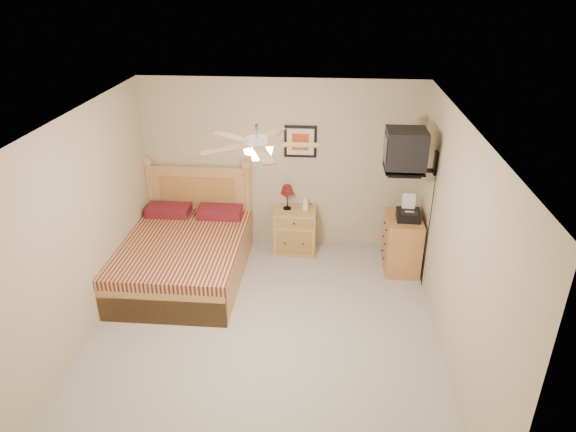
{
  "coord_description": "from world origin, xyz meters",
  "views": [
    {
      "loc": [
        0.65,
        -4.71,
        3.83
      ],
      "look_at": [
        0.2,
        0.9,
        1.09
      ],
      "focal_mm": 32.0,
      "sensor_mm": 36.0,
      "label": 1
    }
  ],
  "objects": [
    {
      "name": "wall_tv",
      "position": [
        1.75,
        1.34,
        1.81
      ],
      "size": [
        0.56,
        0.46,
        0.58
      ],
      "primitive_type": null,
      "color": "black",
      "rests_on": "wall_right"
    },
    {
      "name": "wall_front",
      "position": [
        0.0,
        -2.25,
        1.25
      ],
      "size": [
        4.0,
        0.04,
        2.5
      ],
      "primitive_type": "cube",
      "color": "tan",
      "rests_on": "ground"
    },
    {
      "name": "wall_left",
      "position": [
        -2.0,
        0.0,
        1.25
      ],
      "size": [
        0.04,
        4.5,
        2.5
      ],
      "primitive_type": "cube",
      "color": "tan",
      "rests_on": "ground"
    },
    {
      "name": "wall_back",
      "position": [
        0.0,
        2.25,
        1.25
      ],
      "size": [
        4.0,
        0.04,
        2.5
      ],
      "primitive_type": "cube",
      "color": "tan",
      "rests_on": "ground"
    },
    {
      "name": "ceiling_fan",
      "position": [
        0.0,
        -0.2,
        2.36
      ],
      "size": [
        1.14,
        1.14,
        0.28
      ],
      "primitive_type": null,
      "color": "white",
      "rests_on": "ceiling"
    },
    {
      "name": "framed_picture",
      "position": [
        0.27,
        2.23,
        1.62
      ],
      "size": [
        0.46,
        0.04,
        0.46
      ],
      "primitive_type": "cube",
      "color": "black",
      "rests_on": "wall_back"
    },
    {
      "name": "floor",
      "position": [
        0.0,
        0.0,
        0.0
      ],
      "size": [
        4.5,
        4.5,
        0.0
      ],
      "primitive_type": "plane",
      "color": "#A39F93",
      "rests_on": "ground"
    },
    {
      "name": "ceiling",
      "position": [
        0.0,
        0.0,
        2.5
      ],
      "size": [
        4.0,
        4.5,
        0.04
      ],
      "primitive_type": "cube",
      "color": "white",
      "rests_on": "ground"
    },
    {
      "name": "bed",
      "position": [
        -1.25,
        1.12,
        0.68
      ],
      "size": [
        1.6,
        2.1,
        1.36
      ],
      "primitive_type": null,
      "rotation": [
        0.0,
        0.0,
        -0.0
      ],
      "color": "#B07445",
      "rests_on": "ground"
    },
    {
      "name": "nightstand",
      "position": [
        0.22,
        2.0,
        0.33
      ],
      "size": [
        0.61,
        0.46,
        0.66
      ],
      "primitive_type": "cube",
      "rotation": [
        0.0,
        0.0,
        -0.01
      ],
      "color": "#C58746",
      "rests_on": "ground"
    },
    {
      "name": "table_lamp",
      "position": [
        0.1,
        2.04,
        0.84
      ],
      "size": [
        0.22,
        0.22,
        0.37
      ],
      "primitive_type": null,
      "rotation": [
        0.0,
        0.0,
        -0.08
      ],
      "color": "maroon",
      "rests_on": "nightstand"
    },
    {
      "name": "dresser",
      "position": [
        1.73,
        1.6,
        0.39
      ],
      "size": [
        0.46,
        0.66,
        0.78
      ],
      "primitive_type": "cube",
      "rotation": [
        0.0,
        0.0,
        0.0
      ],
      "color": "#9D5F33",
      "rests_on": "ground"
    },
    {
      "name": "fax_machine",
      "position": [
        1.76,
        1.56,
        0.95
      ],
      "size": [
        0.32,
        0.34,
        0.33
      ],
      "primitive_type": null,
      "rotation": [
        0.0,
        0.0,
        -0.03
      ],
      "color": "black",
      "rests_on": "dresser"
    },
    {
      "name": "magazine_upper",
      "position": [
        1.75,
        1.86,
        0.82
      ],
      "size": [
        0.27,
        0.32,
        0.02
      ],
      "primitive_type": "imported",
      "rotation": [
        0.0,
        0.0,
        -0.28
      ],
      "color": "tan",
      "rests_on": "magazine_lower"
    },
    {
      "name": "magazine_lower",
      "position": [
        1.73,
        1.83,
        0.79
      ],
      "size": [
        0.27,
        0.31,
        0.03
      ],
      "primitive_type": "imported",
      "rotation": [
        0.0,
        0.0,
        -0.28
      ],
      "color": "beige",
      "rests_on": "dresser"
    },
    {
      "name": "wall_right",
      "position": [
        2.0,
        0.0,
        1.25
      ],
      "size": [
        0.04,
        4.5,
        2.5
      ],
      "primitive_type": "cube",
      "color": "tan",
      "rests_on": "ground"
    },
    {
      "name": "lotion_bottle",
      "position": [
        0.37,
        2.0,
        0.77
      ],
      "size": [
        0.09,
        0.09,
        0.23
      ],
      "primitive_type": "imported",
      "rotation": [
        0.0,
        0.0,
        0.03
      ],
      "color": "white",
      "rests_on": "nightstand"
    }
  ]
}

